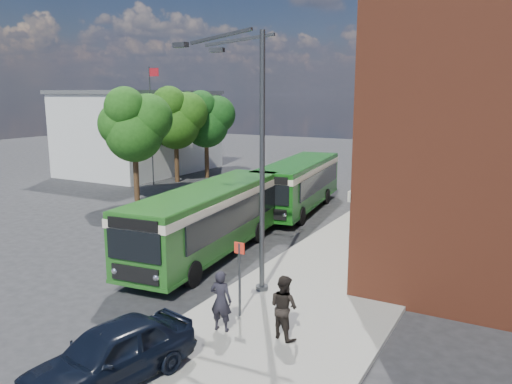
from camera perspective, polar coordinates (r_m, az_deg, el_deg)
The scene contains 15 objects.
ground at distance 22.35m, azimuth -8.75°, elevation -7.18°, with size 120.00×120.00×0.00m, color #252527.
pavement at distance 26.37m, azimuth 14.58°, elevation -4.41°, with size 6.00×48.00×0.15m, color gray.
kerb_line at distance 27.26m, azimuth 8.36°, elevation -3.81°, with size 0.12×48.00×0.01m, color beige.
white_building at distance 46.73m, azimuth -12.98°, elevation 6.75°, with size 9.40×13.40×7.30m.
flagpole at distance 39.25m, azimuth -11.85°, elevation 7.90°, with size 0.95×0.10×9.00m.
street_lamp at distance 17.02m, azimuth -0.37°, elevation 3.78°, with size 2.96×2.38×9.00m.
bus_stop_sign at distance 15.58m, azimuth -1.89°, elevation -9.38°, with size 0.35×0.08×2.52m.
bus_front at distance 21.77m, azimuth -5.32°, elevation -2.58°, with size 3.69×11.11×3.02m.
bus_rear at distance 30.26m, azimuth 4.86°, elevation 1.29°, with size 3.89×10.71×3.02m.
parked_car at distance 12.94m, azimuth -16.30°, elevation -17.36°, with size 1.74×4.32×1.47m, color black.
pedestrian_a at distance 14.86m, azimuth -4.02°, elevation -12.28°, with size 0.67×0.44×1.84m, color black.
pedestrian_b at distance 14.44m, azimuth 3.19°, elevation -12.97°, with size 0.90×0.70×1.85m, color black.
tree_left at distance 33.41m, azimuth -13.78°, elevation 7.52°, with size 4.42×4.21×7.47m.
tree_mid at distance 40.31m, azimuth -9.17°, elevation 8.40°, with size 4.51×4.29×7.62m.
tree_right at distance 42.19m, azimuth -5.71°, elevation 8.31°, with size 4.33×4.12×7.32m.
Camera 1 is at (13.10, -16.72, 6.95)m, focal length 35.00 mm.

